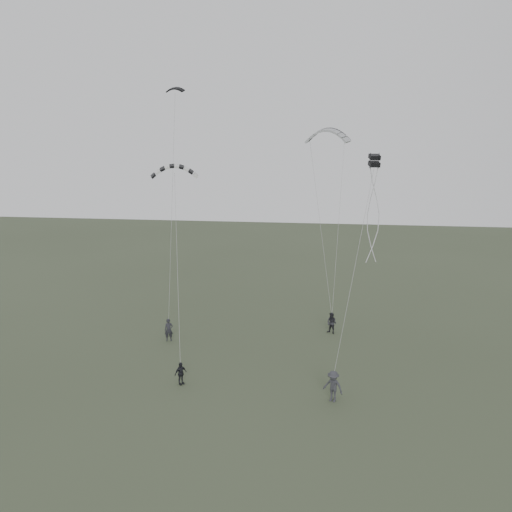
# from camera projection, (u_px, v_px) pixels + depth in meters

# --- Properties ---
(ground) EXTENTS (140.00, 140.00, 0.00)m
(ground) POSITION_uv_depth(u_px,v_px,m) (225.00, 376.00, 33.52)
(ground) COLOR #37402C
(ground) RESTS_ON ground
(flyer_left) EXTENTS (0.76, 0.61, 1.81)m
(flyer_left) POSITION_uv_depth(u_px,v_px,m) (169.00, 330.00, 39.39)
(flyer_left) COLOR black
(flyer_left) RESTS_ON ground
(flyer_right) EXTENTS (1.08, 1.02, 1.77)m
(flyer_right) POSITION_uv_depth(u_px,v_px,m) (332.00, 323.00, 40.96)
(flyer_right) COLOR black
(flyer_right) RESTS_ON ground
(flyer_center) EXTENTS (0.84, 0.92, 1.51)m
(flyer_center) POSITION_uv_depth(u_px,v_px,m) (181.00, 373.00, 32.16)
(flyer_center) COLOR black
(flyer_center) RESTS_ON ground
(flyer_far) EXTENTS (1.45, 1.19, 1.95)m
(flyer_far) POSITION_uv_depth(u_px,v_px,m) (333.00, 386.00, 29.96)
(flyer_far) COLOR #2C2C31
(flyer_far) RESTS_ON ground
(kite_dark_small) EXTENTS (1.60, 0.86, 0.64)m
(kite_dark_small) POSITION_uv_depth(u_px,v_px,m) (175.00, 88.00, 40.25)
(kite_dark_small) COLOR black
(kite_dark_small) RESTS_ON flyer_left
(kite_pale_large) EXTENTS (3.97, 2.40, 1.72)m
(kite_pale_large) POSITION_uv_depth(u_px,v_px,m) (327.00, 130.00, 41.27)
(kite_pale_large) COLOR #999B9E
(kite_pale_large) RESTS_ON flyer_right
(kite_striped) EXTENTS (3.52, 1.97, 1.42)m
(kite_striped) POSITION_uv_depth(u_px,v_px,m) (174.00, 166.00, 35.78)
(kite_striped) COLOR black
(kite_striped) RESTS_ON flyer_center
(kite_box) EXTENTS (0.79, 0.90, 0.84)m
(kite_box) POSITION_uv_depth(u_px,v_px,m) (374.00, 160.00, 31.26)
(kite_box) COLOR black
(kite_box) RESTS_ON flyer_far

